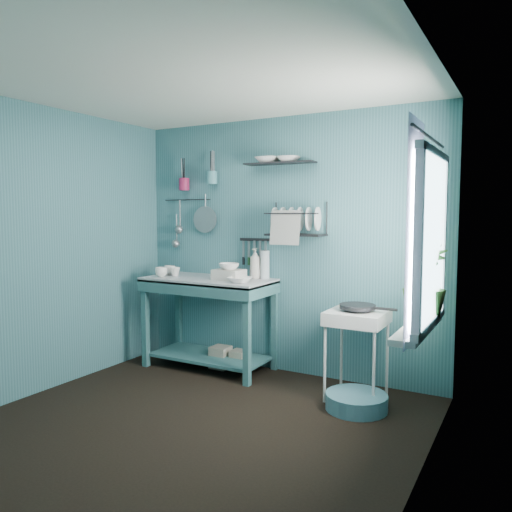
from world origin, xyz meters
The scene contains 35 objects.
floor centered at (0.00, 0.00, 0.00)m, with size 3.20×3.20×0.00m, color black.
ceiling centered at (0.00, 0.00, 2.50)m, with size 3.20×3.20×0.00m, color silver.
wall_back centered at (0.00, 1.50, 1.25)m, with size 3.20×3.20×0.00m, color #36676E.
wall_left centered at (-1.60, 0.00, 1.25)m, with size 3.00×3.00×0.00m, color #36676E.
wall_right centered at (1.60, 0.00, 1.25)m, with size 3.00×3.00×0.00m, color #36676E.
work_counter centered at (-0.69, 1.21, 0.46)m, with size 1.30×0.65×0.92m, color #2D5D5F.
mug_left centered at (-1.17, 1.05, 0.97)m, with size 0.12×0.12×0.10m, color white.
mug_mid centered at (-1.07, 1.15, 0.97)m, with size 0.10×0.10×0.09m, color white.
mug_right centered at (-1.19, 1.21, 0.97)m, with size 0.12×0.12×0.10m, color white.
wash_tub centered at (-0.44, 1.19, 0.97)m, with size 0.28×0.22×0.10m, color beige.
tub_bowl centered at (-0.44, 1.19, 1.05)m, with size 0.20×0.20×0.06m, color white.
soap_bottle centered at (-0.27, 1.41, 1.07)m, with size 0.12×0.12×0.30m, color beige.
water_bottle centered at (-0.17, 1.43, 1.06)m, with size 0.09×0.09×0.28m, color silver.
counter_bowl centered at (-0.24, 1.06, 0.95)m, with size 0.22×0.22×0.05m, color white.
hotplate_stand centered at (0.88, 1.11, 0.38)m, with size 0.47×0.47×0.75m, color silver.
frying_pan centered at (0.88, 1.11, 0.79)m, with size 0.30×0.30×0.04m, color black.
knife_strip centered at (-0.31, 1.47, 1.31)m, with size 0.32×0.02×0.03m, color black.
dish_rack centered at (0.19, 1.37, 1.52)m, with size 0.55×0.24×0.32m, color black.
upper_shelf centered at (0.00, 1.40, 2.04)m, with size 0.70×0.18×0.01m, color black.
shelf_bowl_left centered at (-0.12, 1.40, 2.05)m, with size 0.23×0.23×0.06m, color white.
shelf_bowl_right centered at (0.09, 1.40, 2.07)m, with size 0.21×0.21×0.05m, color white.
utensil_cup_magenta centered at (-1.15, 1.42, 1.88)m, with size 0.11×0.11×0.13m, color #A11D4A.
utensil_cup_teal centered at (-0.79, 1.42, 1.94)m, with size 0.11×0.11×0.13m, color teal.
colander centered at (-0.90, 1.45, 1.50)m, with size 0.28×0.28×0.03m, color gray.
ladle_outer centered at (-1.24, 1.46, 1.56)m, with size 0.01×0.01×0.30m, color gray.
ladle_inner centered at (-1.29, 1.46, 1.41)m, with size 0.01×0.01×0.30m, color gray.
hook_rail centered at (-1.15, 1.47, 1.72)m, with size 0.01×0.01×0.60m, color black.
window_glass centered at (1.59, 0.45, 1.40)m, with size 1.10×1.10×0.00m, color white.
windowsill centered at (1.50, 0.45, 0.81)m, with size 0.16×0.95×0.04m, color silver.
curtain centered at (1.52, 0.15, 1.45)m, with size 1.35×1.35×0.00m, color white.
curtain_rod centered at (1.54, 0.45, 2.05)m, with size 0.02×0.02×1.05m, color black.
potted_plant centered at (1.49, 0.67, 1.09)m, with size 0.29×0.29×0.52m, color #346528.
storage_tin_large centered at (-0.59, 1.26, 0.11)m, with size 0.18×0.18×0.22m, color gray.
storage_tin_small centered at (-0.39, 1.29, 0.10)m, with size 0.15×0.15×0.20m, color gray.
floor_basin centered at (0.96, 0.87, 0.07)m, with size 0.49×0.49×0.13m, color teal.
Camera 1 is at (2.14, -2.91, 1.56)m, focal length 35.00 mm.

